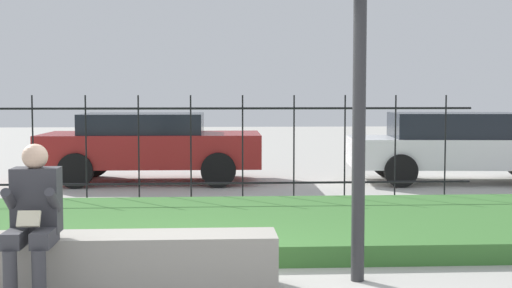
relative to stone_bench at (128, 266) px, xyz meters
name	(u,v)px	position (x,y,z in m)	size (l,w,h in m)	color
stone_bench	(128,266)	(0.00, 0.00, 0.00)	(2.57, 0.51, 0.50)	gray
person_seated_reader	(33,216)	(-0.72, -0.29, 0.49)	(0.42, 0.73, 1.29)	black
grass_berm	(185,226)	(0.40, 2.42, -0.12)	(10.64, 3.44, 0.21)	#3D7533
iron_fence	(191,148)	(0.40, 4.69, 0.66)	(8.64, 0.03, 1.68)	black
car_parked_center	(150,144)	(-0.48, 7.64, 0.50)	(4.16, 2.03, 1.32)	maroon
car_parked_right	(462,145)	(5.51, 7.26, 0.49)	(4.52, 2.10, 1.33)	silver
street_lamp	(360,43)	(2.05, 0.22, 1.94)	(0.28, 0.28, 3.45)	#2D2D30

